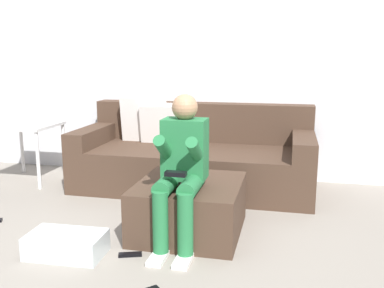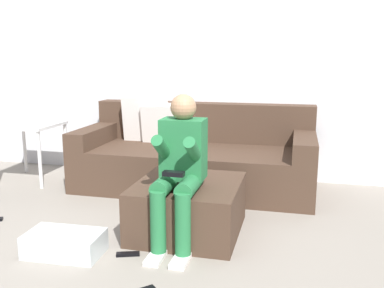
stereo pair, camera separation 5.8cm
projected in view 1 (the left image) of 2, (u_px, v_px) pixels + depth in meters
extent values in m
plane|color=gray|center=(116.00, 271.00, 2.63)|extent=(7.33, 7.33, 0.00)
cube|color=silver|center=(197.00, 49.00, 4.55)|extent=(5.64, 0.10, 2.73)
cube|color=#473326|center=(194.00, 168.00, 4.25)|extent=(2.28, 0.99, 0.41)
cube|color=#473326|center=(202.00, 122.00, 4.54)|extent=(2.28, 0.22, 0.40)
cube|color=#473326|center=(95.00, 135.00, 4.42)|extent=(0.21, 0.99, 0.17)
cube|color=#473326|center=(304.00, 144.00, 3.96)|extent=(0.21, 0.99, 0.17)
cube|color=white|center=(144.00, 119.00, 4.49)|extent=(0.47, 0.17, 0.48)
cube|color=white|center=(161.00, 123.00, 4.44)|extent=(0.40, 0.21, 0.42)
cube|color=#473326|center=(190.00, 207.00, 3.19)|extent=(0.75, 0.80, 0.38)
cube|color=#26723F|center=(185.00, 149.00, 3.00)|extent=(0.30, 0.21, 0.42)
sphere|color=tan|center=(185.00, 107.00, 2.94)|extent=(0.18, 0.18, 0.18)
cylinder|color=#26723F|center=(167.00, 184.00, 2.90)|extent=(0.12, 0.33, 0.12)
cylinder|color=#26723F|center=(160.00, 222.00, 2.78)|extent=(0.10, 0.10, 0.41)
cube|color=white|center=(158.00, 258.00, 2.77)|extent=(0.10, 0.22, 0.03)
cylinder|color=#26723F|center=(165.00, 151.00, 2.91)|extent=(0.08, 0.33, 0.26)
cylinder|color=#26723F|center=(191.00, 186.00, 2.86)|extent=(0.12, 0.33, 0.12)
cylinder|color=#26723F|center=(185.00, 224.00, 2.75)|extent=(0.10, 0.10, 0.41)
cube|color=white|center=(183.00, 260.00, 2.73)|extent=(0.10, 0.22, 0.03)
cylinder|color=#26723F|center=(196.00, 153.00, 2.86)|extent=(0.08, 0.33, 0.27)
cube|color=black|center=(176.00, 174.00, 2.78)|extent=(0.14, 0.06, 0.03)
cube|color=silver|center=(66.00, 244.00, 2.82)|extent=(0.51, 0.31, 0.15)
cube|color=white|center=(27.00, 125.00, 4.43)|extent=(0.57, 0.56, 0.03)
cylinder|color=white|center=(38.00, 161.00, 4.20)|extent=(0.04, 0.04, 0.57)
cylinder|color=white|center=(22.00, 148.00, 4.78)|extent=(0.04, 0.04, 0.57)
cylinder|color=white|center=(64.00, 150.00, 4.67)|extent=(0.04, 0.04, 0.57)
cube|color=black|center=(130.00, 255.00, 2.82)|extent=(0.16, 0.09, 0.02)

